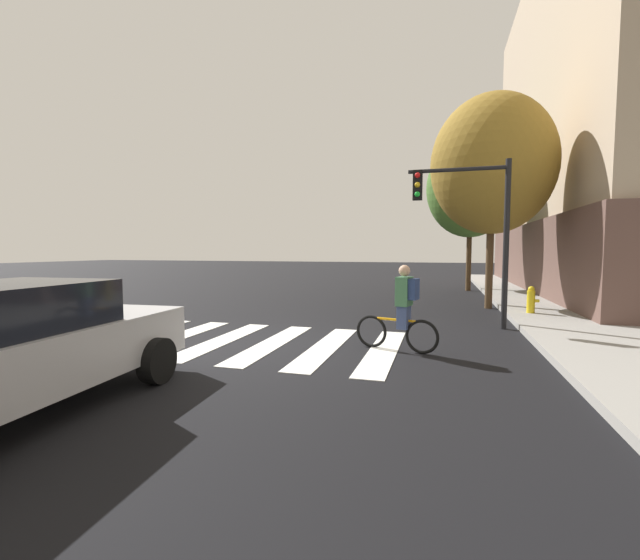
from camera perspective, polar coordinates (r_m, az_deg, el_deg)
name	(u,v)px	position (r m, az deg, el deg)	size (l,w,h in m)	color
ground_plane	(262,343)	(9.08, -7.87, -8.51)	(120.00, 120.00, 0.00)	black
crosswalk_stripes	(247,342)	(9.22, -9.91, -8.29)	(6.40, 3.84, 0.01)	silver
sedan_near	(6,349)	(6.19, -36.98, -7.51)	(2.36, 4.70, 1.59)	#B7B7BC
cyclist	(402,308)	(8.28, 11.17, -3.83)	(1.67, 0.51, 1.69)	black
traffic_light_near	(471,215)	(11.27, 19.95, 8.37)	(2.47, 0.28, 4.20)	black
fire_hydrant	(531,300)	(13.60, 26.86, -2.43)	(0.33, 0.22, 0.78)	gold
street_tree_near	(492,165)	(15.43, 22.47, 14.33)	(3.99, 3.99, 7.10)	#4C3823
street_tree_mid	(471,188)	(21.64, 19.86, 11.74)	(4.11, 4.11, 7.31)	#4C3823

